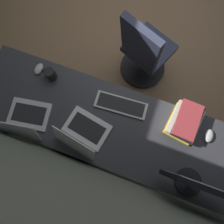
{
  "coord_description": "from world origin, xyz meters",
  "views": [
    {
      "loc": [
        -0.24,
        1.96,
        2.11
      ],
      "look_at": [
        -0.15,
        1.71,
        0.95
      ],
      "focal_mm": 28.41,
      "sensor_mm": 36.0,
      "label": 1
    }
  ],
  "objects_px": {
    "laptop_leftmost": "(25,120)",
    "book_stack_near": "(186,122)",
    "drawer_pedestal": "(90,125)",
    "laptop_left": "(82,134)",
    "mouse_spare": "(39,69)",
    "monitor_primary": "(206,188)",
    "keyboard_main": "(121,105)",
    "office_chair": "(144,53)",
    "coffee_mug": "(50,74)",
    "mouse_main": "(209,136)"
  },
  "relations": [
    {
      "from": "drawer_pedestal",
      "to": "coffee_mug",
      "type": "height_order",
      "value": "coffee_mug"
    },
    {
      "from": "office_chair",
      "to": "mouse_main",
      "type": "bearing_deg",
      "value": 135.22
    },
    {
      "from": "monitor_primary",
      "to": "book_stack_near",
      "type": "distance_m",
      "value": 0.49
    },
    {
      "from": "monitor_primary",
      "to": "book_stack_near",
      "type": "relative_size",
      "value": 1.55
    },
    {
      "from": "book_stack_near",
      "to": "coffee_mug",
      "type": "xyz_separation_m",
      "value": [
        1.14,
        0.0,
        0.0
      ]
    },
    {
      "from": "mouse_main",
      "to": "book_stack_near",
      "type": "xyz_separation_m",
      "value": [
        0.21,
        -0.03,
        0.03
      ]
    },
    {
      "from": "mouse_spare",
      "to": "book_stack_near",
      "type": "distance_m",
      "value": 1.27
    },
    {
      "from": "monitor_primary",
      "to": "keyboard_main",
      "type": "relative_size",
      "value": 1.16
    },
    {
      "from": "coffee_mug",
      "to": "office_chair",
      "type": "xyz_separation_m",
      "value": [
        -0.65,
        -0.65,
        -0.32
      ]
    },
    {
      "from": "monitor_primary",
      "to": "laptop_leftmost",
      "type": "distance_m",
      "value": 1.32
    },
    {
      "from": "laptop_leftmost",
      "to": "mouse_main",
      "type": "xyz_separation_m",
      "value": [
        -1.37,
        -0.39,
        -0.04
      ]
    },
    {
      "from": "keyboard_main",
      "to": "book_stack_near",
      "type": "height_order",
      "value": "book_stack_near"
    },
    {
      "from": "drawer_pedestal",
      "to": "laptop_left",
      "type": "distance_m",
      "value": 0.45
    },
    {
      "from": "keyboard_main",
      "to": "coffee_mug",
      "type": "distance_m",
      "value": 0.63
    },
    {
      "from": "drawer_pedestal",
      "to": "monitor_primary",
      "type": "bearing_deg",
      "value": 169.16
    },
    {
      "from": "laptop_leftmost",
      "to": "mouse_spare",
      "type": "height_order",
      "value": "laptop_leftmost"
    },
    {
      "from": "drawer_pedestal",
      "to": "laptop_left",
      "type": "height_order",
      "value": "laptop_left"
    },
    {
      "from": "mouse_main",
      "to": "mouse_spare",
      "type": "bearing_deg",
      "value": -1.97
    },
    {
      "from": "drawer_pedestal",
      "to": "office_chair",
      "type": "relative_size",
      "value": 0.72
    },
    {
      "from": "monitor_primary",
      "to": "mouse_spare",
      "type": "distance_m",
      "value": 1.5
    },
    {
      "from": "laptop_left",
      "to": "mouse_main",
      "type": "xyz_separation_m",
      "value": [
        -0.91,
        -0.33,
        -0.04
      ]
    },
    {
      "from": "drawer_pedestal",
      "to": "keyboard_main",
      "type": "xyz_separation_m",
      "value": [
        -0.24,
        -0.2,
        0.39
      ]
    },
    {
      "from": "laptop_leftmost",
      "to": "monitor_primary",
      "type": "bearing_deg",
      "value": -179.57
    },
    {
      "from": "monitor_primary",
      "to": "office_chair",
      "type": "relative_size",
      "value": 0.51
    },
    {
      "from": "mouse_main",
      "to": "mouse_spare",
      "type": "relative_size",
      "value": 1.0
    },
    {
      "from": "mouse_spare",
      "to": "coffee_mug",
      "type": "bearing_deg",
      "value": 171.24
    },
    {
      "from": "keyboard_main",
      "to": "mouse_spare",
      "type": "relative_size",
      "value": 4.12
    },
    {
      "from": "laptop_left",
      "to": "coffee_mug",
      "type": "distance_m",
      "value": 0.56
    },
    {
      "from": "office_chair",
      "to": "coffee_mug",
      "type": "bearing_deg",
      "value": 45.05
    },
    {
      "from": "mouse_spare",
      "to": "office_chair",
      "type": "xyz_separation_m",
      "value": [
        -0.78,
        -0.63,
        -0.29
      ]
    },
    {
      "from": "mouse_main",
      "to": "monitor_primary",
      "type": "bearing_deg",
      "value": 81.01
    },
    {
      "from": "laptop_leftmost",
      "to": "book_stack_near",
      "type": "relative_size",
      "value": 1.14
    },
    {
      "from": "mouse_main",
      "to": "coffee_mug",
      "type": "distance_m",
      "value": 1.34
    },
    {
      "from": "laptop_leftmost",
      "to": "keyboard_main",
      "type": "distance_m",
      "value": 0.75
    },
    {
      "from": "mouse_spare",
      "to": "book_stack_near",
      "type": "height_order",
      "value": "book_stack_near"
    },
    {
      "from": "laptop_left",
      "to": "coffee_mug",
      "type": "bearing_deg",
      "value": -39.99
    },
    {
      "from": "book_stack_near",
      "to": "drawer_pedestal",
      "type": "bearing_deg",
      "value": 17.73
    },
    {
      "from": "laptop_leftmost",
      "to": "mouse_main",
      "type": "relative_size",
      "value": 3.52
    },
    {
      "from": "drawer_pedestal",
      "to": "mouse_spare",
      "type": "relative_size",
      "value": 6.68
    },
    {
      "from": "mouse_spare",
      "to": "book_stack_near",
      "type": "xyz_separation_m",
      "value": [
        -1.26,
        0.02,
        0.03
      ]
    },
    {
      "from": "keyboard_main",
      "to": "mouse_spare",
      "type": "xyz_separation_m",
      "value": [
        0.75,
        -0.05,
        0.01
      ]
    },
    {
      "from": "monitor_primary",
      "to": "laptop_leftmost",
      "type": "bearing_deg",
      "value": 0.43
    },
    {
      "from": "keyboard_main",
      "to": "book_stack_near",
      "type": "relative_size",
      "value": 1.33
    },
    {
      "from": "drawer_pedestal",
      "to": "keyboard_main",
      "type": "height_order",
      "value": "keyboard_main"
    },
    {
      "from": "mouse_spare",
      "to": "office_chair",
      "type": "height_order",
      "value": "office_chair"
    },
    {
      "from": "monitor_primary",
      "to": "mouse_main",
      "type": "xyz_separation_m",
      "value": [
        -0.06,
        -0.38,
        -0.24
      ]
    },
    {
      "from": "office_chair",
      "to": "book_stack_near",
      "type": "bearing_deg",
      "value": 126.54
    },
    {
      "from": "laptop_leftmost",
      "to": "keyboard_main",
      "type": "bearing_deg",
      "value": -149.45
    },
    {
      "from": "coffee_mug",
      "to": "office_chair",
      "type": "distance_m",
      "value": 0.98
    },
    {
      "from": "office_chair",
      "to": "laptop_leftmost",
      "type": "bearing_deg",
      "value": 57.74
    }
  ]
}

